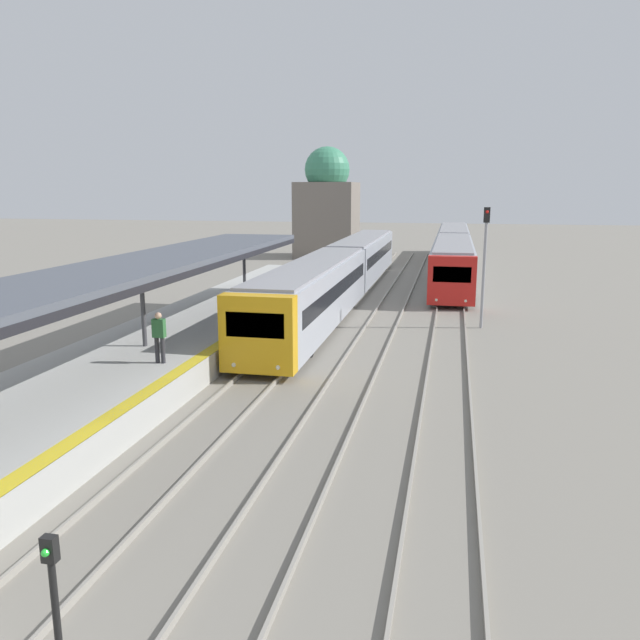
{
  "coord_description": "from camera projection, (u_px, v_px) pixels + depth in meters",
  "views": [
    {
      "loc": [
        6.41,
        -4.48,
        6.48
      ],
      "look_at": [
        1.61,
        18.07,
        1.64
      ],
      "focal_mm": 35.0,
      "sensor_mm": 36.0,
      "label": 1
    }
  ],
  "objects": [
    {
      "name": "platform_canopy",
      "position": [
        142.0,
        265.0,
        21.72
      ],
      "size": [
        4.0,
        27.63,
        3.03
      ],
      "color": "#4C515B",
      "rests_on": "station_platform"
    },
    {
      "name": "train_near",
      "position": [
        343.0,
        270.0,
        37.36
      ],
      "size": [
        2.65,
        34.14,
        3.09
      ],
      "color": "gold",
      "rests_on": "ground_plane"
    },
    {
      "name": "train_far",
      "position": [
        453.0,
        250.0,
        49.86
      ],
      "size": [
        2.62,
        34.01,
        3.07
      ],
      "color": "red",
      "rests_on": "ground_plane"
    },
    {
      "name": "signal_post_near",
      "position": [
        54.0,
        592.0,
        8.23
      ],
      "size": [
        0.2,
        0.21,
        2.07
      ],
      "color": "black",
      "rests_on": "ground_plane"
    },
    {
      "name": "signal_mast_far",
      "position": [
        485.0,
        254.0,
        28.99
      ],
      "size": [
        0.28,
        0.29,
        5.68
      ],
      "color": "gray",
      "rests_on": "ground_plane"
    },
    {
      "name": "person_on_platform",
      "position": [
        159.0,
        334.0,
        19.96
      ],
      "size": [
        0.4,
        0.22,
        1.66
      ],
      "color": "#2D2D33",
      "rests_on": "station_platform"
    },
    {
      "name": "distant_domed_building",
      "position": [
        327.0,
        207.0,
        60.26
      ],
      "size": [
        5.61,
        5.61,
        10.48
      ],
      "color": "slate",
      "rests_on": "ground_plane"
    }
  ]
}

